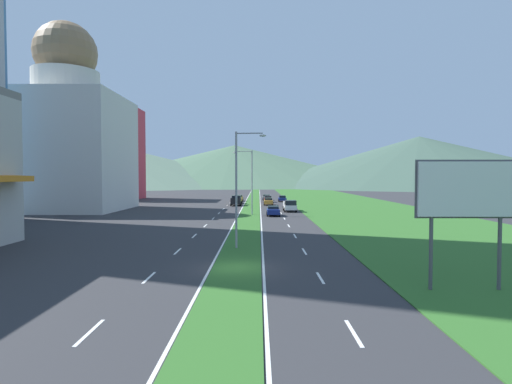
% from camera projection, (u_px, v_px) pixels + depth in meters
% --- Properties ---
extents(ground_plane, '(600.00, 600.00, 0.00)m').
position_uv_depth(ground_plane, '(237.00, 268.00, 27.39)').
color(ground_plane, '#2D2D30').
extents(grass_median, '(3.20, 240.00, 0.06)m').
position_uv_depth(grass_median, '(252.00, 205.00, 87.34)').
color(grass_median, '#2D6023').
rests_on(grass_median, ground_plane).
extents(grass_verge_right, '(24.00, 240.00, 0.06)m').
position_uv_depth(grass_verge_right, '(350.00, 205.00, 87.20)').
color(grass_verge_right, '#2D6023').
rests_on(grass_verge_right, ground_plane).
extents(lane_dash_left_1, '(0.16, 2.80, 0.01)m').
position_uv_depth(lane_dash_left_1, '(90.00, 332.00, 16.15)').
color(lane_dash_left_1, silver).
rests_on(lane_dash_left_1, ground_plane).
extents(lane_dash_left_2, '(0.16, 2.80, 0.01)m').
position_uv_depth(lane_dash_left_2, '(149.00, 278.00, 24.86)').
color(lane_dash_left_2, silver).
rests_on(lane_dash_left_2, ground_plane).
extents(lane_dash_left_3, '(0.16, 2.80, 0.01)m').
position_uv_depth(lane_dash_left_3, '(178.00, 251.00, 33.58)').
color(lane_dash_left_3, silver).
rests_on(lane_dash_left_3, ground_plane).
extents(lane_dash_left_4, '(0.16, 2.80, 0.01)m').
position_uv_depth(lane_dash_left_4, '(194.00, 236.00, 42.29)').
color(lane_dash_left_4, silver).
rests_on(lane_dash_left_4, ground_plane).
extents(lane_dash_left_5, '(0.16, 2.80, 0.01)m').
position_uv_depth(lane_dash_left_5, '(205.00, 226.00, 51.01)').
color(lane_dash_left_5, silver).
rests_on(lane_dash_left_5, ground_plane).
extents(lane_dash_left_6, '(0.16, 2.80, 0.01)m').
position_uv_depth(lane_dash_left_6, '(213.00, 218.00, 59.72)').
color(lane_dash_left_6, silver).
rests_on(lane_dash_left_6, ground_plane).
extents(lane_dash_left_7, '(0.16, 2.80, 0.01)m').
position_uv_depth(lane_dash_left_7, '(219.00, 213.00, 68.43)').
color(lane_dash_left_7, silver).
rests_on(lane_dash_left_7, ground_plane).
extents(lane_dash_left_8, '(0.16, 2.80, 0.01)m').
position_uv_depth(lane_dash_left_8, '(223.00, 209.00, 77.15)').
color(lane_dash_left_8, silver).
rests_on(lane_dash_left_8, ground_plane).
extents(lane_dash_left_9, '(0.16, 2.80, 0.01)m').
position_uv_depth(lane_dash_left_9, '(227.00, 206.00, 85.86)').
color(lane_dash_left_9, silver).
rests_on(lane_dash_left_9, ground_plane).
extents(lane_dash_left_10, '(0.16, 2.80, 0.01)m').
position_uv_depth(lane_dash_left_10, '(230.00, 203.00, 94.58)').
color(lane_dash_left_10, silver).
rests_on(lane_dash_left_10, ground_plane).
extents(lane_dash_right_1, '(0.16, 2.80, 0.01)m').
position_uv_depth(lane_dash_right_1, '(354.00, 333.00, 16.08)').
color(lane_dash_right_1, silver).
rests_on(lane_dash_right_1, ground_plane).
extents(lane_dash_right_2, '(0.16, 2.80, 0.01)m').
position_uv_depth(lane_dash_right_2, '(320.00, 278.00, 24.79)').
color(lane_dash_right_2, silver).
rests_on(lane_dash_right_2, ground_plane).
extents(lane_dash_right_3, '(0.16, 2.80, 0.01)m').
position_uv_depth(lane_dash_right_3, '(304.00, 251.00, 33.51)').
color(lane_dash_right_3, silver).
rests_on(lane_dash_right_3, ground_plane).
extents(lane_dash_right_4, '(0.16, 2.80, 0.01)m').
position_uv_depth(lane_dash_right_4, '(295.00, 236.00, 42.22)').
color(lane_dash_right_4, silver).
rests_on(lane_dash_right_4, ground_plane).
extents(lane_dash_right_5, '(0.16, 2.80, 0.01)m').
position_uv_depth(lane_dash_right_5, '(289.00, 226.00, 50.94)').
color(lane_dash_right_5, silver).
rests_on(lane_dash_right_5, ground_plane).
extents(lane_dash_right_6, '(0.16, 2.80, 0.01)m').
position_uv_depth(lane_dash_right_6, '(284.00, 219.00, 59.65)').
color(lane_dash_right_6, silver).
rests_on(lane_dash_right_6, ground_plane).
extents(lane_dash_right_7, '(0.16, 2.80, 0.01)m').
position_uv_depth(lane_dash_right_7, '(281.00, 213.00, 68.36)').
color(lane_dash_right_7, silver).
rests_on(lane_dash_right_7, ground_plane).
extents(lane_dash_right_8, '(0.16, 2.80, 0.01)m').
position_uv_depth(lane_dash_right_8, '(279.00, 209.00, 77.08)').
color(lane_dash_right_8, silver).
rests_on(lane_dash_right_8, ground_plane).
extents(lane_dash_right_9, '(0.16, 2.80, 0.01)m').
position_uv_depth(lane_dash_right_9, '(277.00, 206.00, 85.79)').
color(lane_dash_right_9, silver).
rests_on(lane_dash_right_9, ground_plane).
extents(lane_dash_right_10, '(0.16, 2.80, 0.01)m').
position_uv_depth(lane_dash_right_10, '(275.00, 203.00, 94.51)').
color(lane_dash_right_10, silver).
rests_on(lane_dash_right_10, ground_plane).
extents(edge_line_median_left, '(0.16, 240.00, 0.01)m').
position_uv_depth(edge_line_median_left, '(244.00, 205.00, 87.36)').
color(edge_line_median_left, silver).
rests_on(edge_line_median_left, ground_plane).
extents(edge_line_median_right, '(0.16, 240.00, 0.01)m').
position_uv_depth(edge_line_median_right, '(260.00, 205.00, 87.33)').
color(edge_line_median_right, silver).
rests_on(edge_line_median_right, ground_plane).
extents(domed_building, '(19.73, 19.73, 33.32)m').
position_uv_depth(domed_building, '(67.00, 136.00, 74.43)').
color(domed_building, silver).
rests_on(domed_building, ground_plane).
extents(midrise_colored, '(14.07, 14.07, 24.04)m').
position_uv_depth(midrise_colored, '(112.00, 154.00, 110.03)').
color(midrise_colored, '#D83847').
rests_on(midrise_colored, ground_plane).
extents(hill_far_left, '(222.39, 222.39, 27.17)m').
position_uv_depth(hill_far_left, '(106.00, 165.00, 270.91)').
color(hill_far_left, '#516B56').
rests_on(hill_far_left, ground_plane).
extents(hill_far_center, '(225.09, 225.09, 28.27)m').
position_uv_depth(hill_far_center, '(235.00, 165.00, 299.45)').
color(hill_far_center, '#47664C').
rests_on(hill_far_center, ground_plane).
extents(hill_far_right, '(212.88, 212.88, 30.68)m').
position_uv_depth(hill_far_right, '(419.00, 161.00, 257.93)').
color(hill_far_right, '#3D5647').
rests_on(hill_far_right, ground_plane).
extents(street_lamp_near, '(2.57, 0.41, 9.75)m').
position_uv_depth(street_lamp_near, '(239.00, 182.00, 34.66)').
color(street_lamp_near, '#99999E').
rests_on(street_lamp_near, ground_plane).
extents(street_lamp_mid, '(3.10, 0.49, 10.08)m').
position_uv_depth(street_lamp_mid, '(250.00, 178.00, 65.04)').
color(street_lamp_mid, '#99999E').
rests_on(street_lamp_mid, ground_plane).
extents(billboard_roadside, '(5.35, 0.28, 6.91)m').
position_uv_depth(billboard_roadside, '(467.00, 194.00, 21.81)').
color(billboard_roadside, '#4C4C51').
rests_on(billboard_roadside, ground_plane).
extents(car_0, '(1.92, 4.29, 1.50)m').
position_uv_depth(car_0, '(238.00, 200.00, 92.53)').
color(car_0, '#C6842D').
rests_on(car_0, ground_plane).
extents(car_1, '(1.91, 4.09, 1.46)m').
position_uv_depth(car_1, '(282.00, 199.00, 99.61)').
color(car_1, navy).
rests_on(car_1, ground_plane).
extents(car_2, '(1.88, 4.24, 1.50)m').
position_uv_depth(car_2, '(239.00, 198.00, 101.78)').
color(car_2, '#C6842D').
rests_on(car_2, ground_plane).
extents(car_3, '(1.94, 4.34, 1.51)m').
position_uv_depth(car_3, '(268.00, 201.00, 87.50)').
color(car_3, '#C6842D').
rests_on(car_3, ground_plane).
extents(car_4, '(2.00, 4.00, 1.41)m').
position_uv_depth(car_4, '(266.00, 197.00, 105.50)').
color(car_4, slate).
rests_on(car_4, ground_plane).
extents(car_5, '(1.91, 4.65, 1.53)m').
position_uv_depth(car_5, '(268.00, 199.00, 96.76)').
color(car_5, maroon).
rests_on(car_5, ground_plane).
extents(car_6, '(2.04, 4.05, 1.49)m').
position_uv_depth(car_6, '(273.00, 211.00, 63.75)').
color(car_6, navy).
rests_on(car_6, ground_plane).
extents(pickup_truck_0, '(2.18, 5.40, 2.00)m').
position_uv_depth(pickup_truck_0, '(290.00, 206.00, 71.54)').
color(pickup_truck_0, silver).
rests_on(pickup_truck_0, ground_plane).
extents(pickup_truck_1, '(2.18, 5.40, 2.00)m').
position_uv_depth(pickup_truck_1, '(236.00, 201.00, 86.64)').
color(pickup_truck_1, black).
rests_on(pickup_truck_1, ground_plane).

